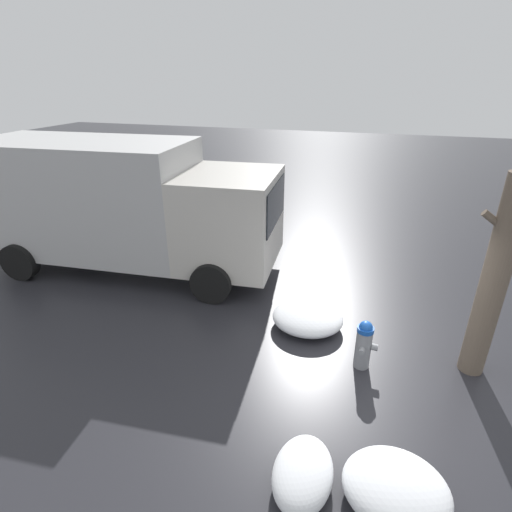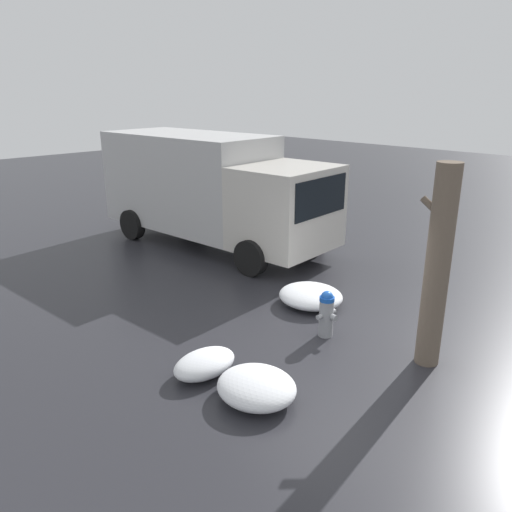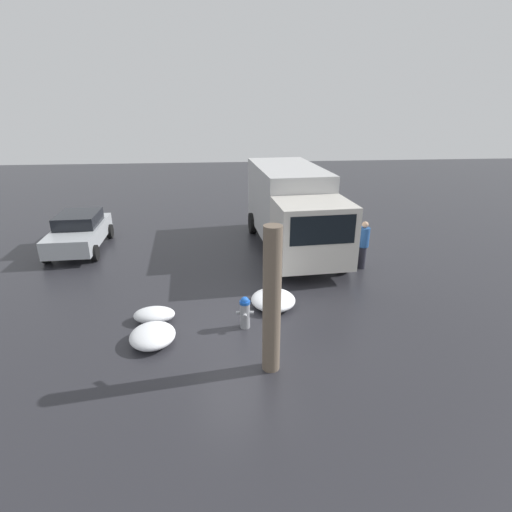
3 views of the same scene
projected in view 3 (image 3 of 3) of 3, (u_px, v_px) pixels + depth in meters
ground_plane at (245, 327)px, 10.53m from camera, size 60.00×60.00×0.00m
fire_hydrant at (245, 312)px, 10.36m from camera, size 0.37×0.47×0.89m
tree_trunk at (272, 301)px, 8.32m from camera, size 0.59×0.39×3.32m
delivery_truck at (292, 207)px, 15.62m from camera, size 7.40×3.14×3.13m
pedestrian at (363, 243)px, 13.89m from camera, size 0.38×0.38×1.72m
parked_car at (79, 231)px, 15.78m from camera, size 3.96×2.03×1.44m
snow_pile_by_hydrant at (273, 300)px, 11.54m from camera, size 1.38×1.28×0.40m
snow_pile_curbside at (153, 336)px, 9.78m from camera, size 1.22×1.11×0.40m
snow_pile_by_tree at (154, 315)px, 10.76m from camera, size 0.72×1.10×0.38m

